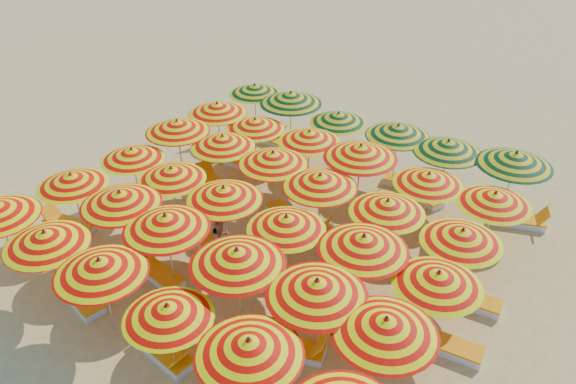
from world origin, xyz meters
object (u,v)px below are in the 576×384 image
Objects in this scene: umbrella_11 at (386,326)px; lounger_0 at (80,297)px; lounger_1 at (165,352)px; lounger_4 at (158,273)px; umbrella_31 at (291,98)px; umbrella_27 at (361,152)px; umbrella_20 at (273,158)px; lounger_5 at (292,347)px; lounger_15 at (243,163)px; lounger_11 at (287,216)px; umbrella_9 at (237,257)px; umbrella_13 at (171,173)px; lounger_6 at (209,243)px; umbrella_33 at (398,131)px; umbrella_19 at (223,141)px; umbrella_34 at (448,146)px; beachgoer_b at (221,240)px; lounger_13 at (467,299)px; umbrella_12 at (132,154)px; umbrella_22 at (387,206)px; lounger_19 at (409,182)px; umbrella_18 at (177,126)px; umbrella_26 at (309,136)px; lounger_9 at (446,345)px; umbrella_3 at (168,311)px; lounger_3 at (68,224)px; lounger_8 at (377,313)px; lounger_21 at (519,221)px; umbrella_15 at (286,222)px; umbrella_21 at (320,181)px; lounger_18 at (280,143)px; umbrella_28 at (429,179)px; umbrella_4 at (249,347)px; umbrella_32 at (338,118)px; umbrella_17 at (438,279)px; lounger_20 at (420,194)px; umbrella_2 at (100,267)px; lounger_12 at (304,229)px; lounger_10 at (213,183)px; umbrella_10 at (317,288)px; lounger_16 at (463,242)px; umbrella_14 at (224,193)px; umbrella_7 at (120,198)px; umbrella_1 at (45,238)px; umbrella_29 at (495,199)px; lounger_14 at (209,149)px; umbrella_6 at (72,180)px; umbrella_35 at (515,159)px; lounger_7 at (298,285)px.

lounger_0 is (-7.95, -2.03, -1.99)m from umbrella_11.
lounger_1 and lounger_4 have the same top height.
umbrella_27 is at bearing -26.96° from umbrella_31.
umbrella_20 reaches higher than lounger_5.
lounger_0 is 1.05× the size of lounger_15.
umbrella_20 is 1.44× the size of lounger_11.
umbrella_9 reaches higher than umbrella_13.
umbrella_20 is at bearing -82.55° from lounger_6.
umbrella_9 reaches higher than umbrella_11.
lounger_11 is (-1.74, -4.11, -1.95)m from umbrella_33.
umbrella_19 is 1.44× the size of lounger_1.
umbrella_34 is 2.10× the size of beachgoer_b.
lounger_0 is at bearing 28.30° from lounger_13.
umbrella_22 is at bearing 13.98° from umbrella_12.
umbrella_18 is at bearing -160.25° from lounger_19.
umbrella_26 is at bearing 151.38° from umbrella_22.
umbrella_9 reaches higher than lounger_0.
lounger_9 is 1.03× the size of lounger_15.
lounger_3 is at bearing 163.70° from umbrella_3.
lounger_21 is at bearing 75.61° from lounger_8.
umbrella_18 is 11.87m from lounger_21.
umbrella_15 is 2.91m from umbrella_22.
umbrella_21 is at bearing 10.04° from lounger_11.
lounger_0 is at bearing -83.10° from lounger_18.
umbrella_9 is 6.74m from umbrella_28.
umbrella_11 reaches higher than lounger_9.
lounger_4 is (-4.99, 1.94, -1.96)m from umbrella_4.
umbrella_12 is 1.45× the size of lounger_6.
umbrella_17 is at bearing -43.82° from umbrella_32.
lounger_8 is 6.13m from lounger_20.
umbrella_2 is 1.03× the size of umbrella_22.
lounger_12 is at bearing -26.64° from beachgoer_b.
lounger_10 is at bearing 166.35° from umbrella_17.
lounger_1 and lounger_21 have the same top height.
lounger_16 is (1.37, 6.20, -2.05)m from umbrella_10.
umbrella_31 reaches higher than lounger_8.
lounger_1 is at bearing -70.08° from umbrella_14.
umbrella_1 is at bearing -95.29° from umbrella_7.
umbrella_22 is at bearing 45.26° from umbrella_1.
umbrella_10 is at bearing 171.59° from lounger_10.
umbrella_14 is 1.08× the size of umbrella_21.
beachgoer_b is (-6.00, 1.55, -1.43)m from umbrella_11.
lounger_10 is (-9.13, -1.94, -1.82)m from umbrella_29.
umbrella_1 is 1.29× the size of lounger_14.
umbrella_6 is 6.51m from lounger_14.
lounger_1 is at bearing -48.41° from umbrella_18.
lounger_11 is at bearing -142.97° from umbrella_35.
umbrella_4 reaches higher than umbrella_22.
lounger_7 is (-1.33, -2.42, -1.85)m from umbrella_22.
umbrella_10 is 1.46× the size of lounger_5.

